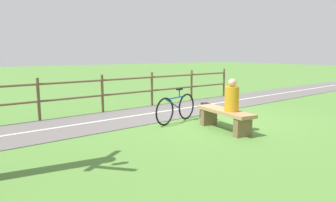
% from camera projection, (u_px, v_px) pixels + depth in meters
% --- Properties ---
extents(ground_plane, '(80.00, 80.00, 0.00)m').
position_uv_depth(ground_plane, '(212.00, 119.00, 8.70)').
color(ground_plane, '#548438').
extents(paved_path, '(5.59, 36.05, 0.02)m').
position_uv_depth(paved_path, '(51.00, 129.00, 7.55)').
color(paved_path, '#66605E').
rests_on(paved_path, ground_plane).
extents(path_centre_line, '(3.07, 31.87, 0.00)m').
position_uv_depth(path_centre_line, '(51.00, 129.00, 7.55)').
color(path_centre_line, silver).
rests_on(path_centre_line, paved_path).
extents(bench, '(1.75, 0.65, 0.50)m').
position_uv_depth(bench, '(225.00, 116.00, 7.41)').
color(bench, '#A88456').
rests_on(bench, ground_plane).
extents(person_seated, '(0.36, 0.36, 0.75)m').
position_uv_depth(person_seated, '(232.00, 97.00, 7.12)').
color(person_seated, orange).
rests_on(person_seated, bench).
extents(bicycle, '(0.56, 1.62, 0.90)m').
position_uv_depth(bicycle, '(176.00, 108.00, 8.27)').
color(bicycle, black).
rests_on(bicycle, ground_plane).
extents(backpack, '(0.38, 0.32, 0.47)m').
position_uv_depth(backpack, '(205.00, 112.00, 8.54)').
color(backpack, black).
rests_on(backpack, ground_plane).
extents(fence_roadside, '(1.17, 11.52, 1.16)m').
position_uv_depth(fence_roadside, '(102.00, 90.00, 9.65)').
color(fence_roadside, brown).
rests_on(fence_roadside, ground_plane).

